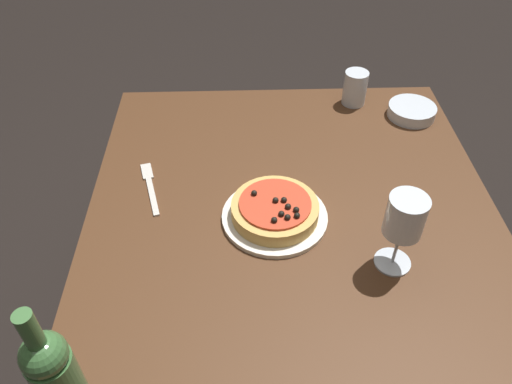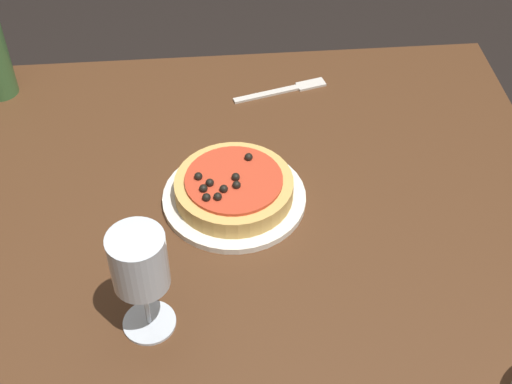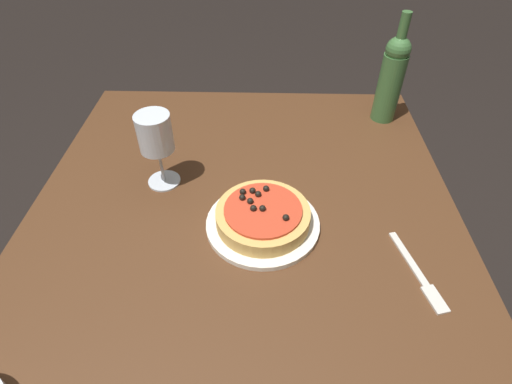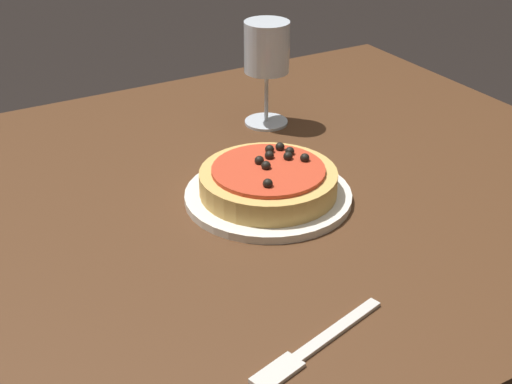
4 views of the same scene
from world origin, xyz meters
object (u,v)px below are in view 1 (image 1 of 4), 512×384
object	(u,v)px
wine_glass	(405,219)
fork	(150,185)
dinner_plate	(275,217)
wine_bottle	(59,382)
water_cup	(355,88)
dining_table	(292,250)
pizza	(275,209)
side_bowl	(412,111)

from	to	relation	value
wine_glass	fork	bearing A→B (deg)	-115.83
dinner_plate	wine_bottle	distance (m)	0.58
wine_bottle	water_cup	bearing A→B (deg)	146.47
dining_table	fork	xyz separation A→B (m)	(-0.14, -0.35, 0.10)
dinner_plate	wine_bottle	xyz separation A→B (m)	(0.45, -0.35, 0.12)
dinner_plate	fork	world-z (taller)	dinner_plate
pizza	side_bowl	size ratio (longest dim) A/B	1.46
dinner_plate	wine_glass	xyz separation A→B (m)	(0.14, 0.24, 0.13)
wine_glass	dinner_plate	bearing A→B (deg)	-119.93
side_bowl	fork	xyz separation A→B (m)	(0.28, -0.73, -0.01)
side_bowl	pizza	bearing A→B (deg)	-46.34
pizza	wine_bottle	world-z (taller)	wine_bottle
fork	side_bowl	bearing A→B (deg)	-83.85
dinner_plate	wine_glass	size ratio (longest dim) A/B	1.31
dinner_plate	fork	xyz separation A→B (m)	(-0.12, -0.30, -0.00)
pizza	dinner_plate	bearing A→B (deg)	-149.49
dining_table	fork	bearing A→B (deg)	-111.53
pizza	dining_table	bearing A→B (deg)	74.49
pizza	side_bowl	world-z (taller)	pizza
wine_bottle	fork	bearing A→B (deg)	175.49
dining_table	wine_bottle	size ratio (longest dim) A/B	3.80
wine_bottle	fork	world-z (taller)	wine_bottle
pizza	wine_glass	distance (m)	0.30
dining_table	wine_glass	world-z (taller)	wine_glass
water_cup	dinner_plate	bearing A→B (deg)	-29.12
side_bowl	wine_bottle	bearing A→B (deg)	-42.19
pizza	water_cup	xyz separation A→B (m)	(-0.48, 0.27, 0.02)
dinner_plate	side_bowl	xyz separation A→B (m)	(-0.41, 0.43, 0.01)
fork	wine_glass	bearing A→B (deg)	-130.79
dinner_plate	water_cup	size ratio (longest dim) A/B	2.38
wine_bottle	side_bowl	world-z (taller)	wine_bottle
fork	dining_table	bearing A→B (deg)	-126.49
wine_glass	side_bowl	world-z (taller)	wine_glass
water_cup	wine_glass	bearing A→B (deg)	-2.45
dinner_plate	side_bowl	distance (m)	0.59
dinner_plate	side_bowl	world-z (taller)	side_bowl
dinner_plate	wine_glass	world-z (taller)	wine_glass
wine_bottle	water_cup	xyz separation A→B (m)	(-0.93, 0.62, -0.08)
dining_table	pizza	xyz separation A→B (m)	(-0.01, -0.04, 0.13)
wine_bottle	fork	distance (m)	0.59
water_cup	fork	distance (m)	0.68
dinner_plate	water_cup	bearing A→B (deg)	150.88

